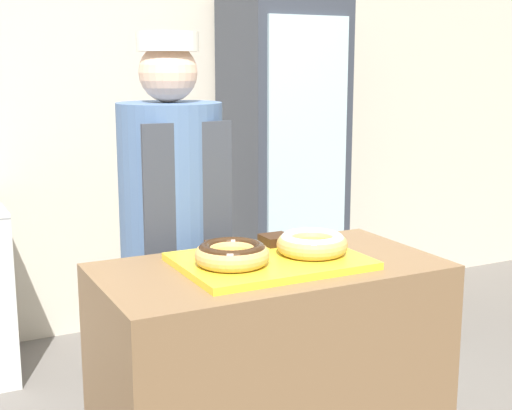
# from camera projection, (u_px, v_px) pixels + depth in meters

# --- Properties ---
(wall_back) EXTENTS (8.00, 0.06, 2.70)m
(wall_back) POSITION_uv_depth(u_px,v_px,m) (97.00, 104.00, 4.10)
(wall_back) COLOR beige
(wall_back) RESTS_ON ground_plane
(display_counter) EXTENTS (1.11, 0.59, 0.93)m
(display_counter) POSITION_uv_depth(u_px,v_px,m) (269.00, 398.00, 2.40)
(display_counter) COLOR brown
(display_counter) RESTS_ON ground_plane
(serving_tray) EXTENTS (0.59, 0.43, 0.02)m
(serving_tray) POSITION_uv_depth(u_px,v_px,m) (270.00, 261.00, 2.31)
(serving_tray) COLOR yellow
(serving_tray) RESTS_ON display_counter
(donut_chocolate_glaze) EXTENTS (0.24, 0.24, 0.07)m
(donut_chocolate_glaze) POSITION_uv_depth(u_px,v_px,m) (232.00, 253.00, 2.22)
(donut_chocolate_glaze) COLOR tan
(donut_chocolate_glaze) RESTS_ON serving_tray
(donut_light_glaze) EXTENTS (0.24, 0.24, 0.07)m
(donut_light_glaze) POSITION_uv_depth(u_px,v_px,m) (312.00, 243.00, 2.34)
(donut_light_glaze) COLOR tan
(donut_light_glaze) RESTS_ON serving_tray
(brownie_back_left) EXTENTS (0.10, 0.10, 0.03)m
(brownie_back_left) POSITION_uv_depth(u_px,v_px,m) (223.00, 246.00, 2.39)
(brownie_back_left) COLOR #382111
(brownie_back_left) RESTS_ON serving_tray
(brownie_back_right) EXTENTS (0.10, 0.10, 0.03)m
(brownie_back_right) POSITION_uv_depth(u_px,v_px,m) (276.00, 240.00, 2.48)
(brownie_back_right) COLOR #382111
(brownie_back_right) RESTS_ON serving_tray
(baker_person) EXTENTS (0.40, 0.40, 1.69)m
(baker_person) POSITION_uv_depth(u_px,v_px,m) (173.00, 243.00, 2.79)
(baker_person) COLOR #4C4C51
(baker_person) RESTS_ON ground_plane
(beverage_fridge) EXTENTS (0.62, 0.60, 2.00)m
(beverage_fridge) POSITION_uv_depth(u_px,v_px,m) (282.00, 161.00, 4.29)
(beverage_fridge) COLOR #333842
(beverage_fridge) RESTS_ON ground_plane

